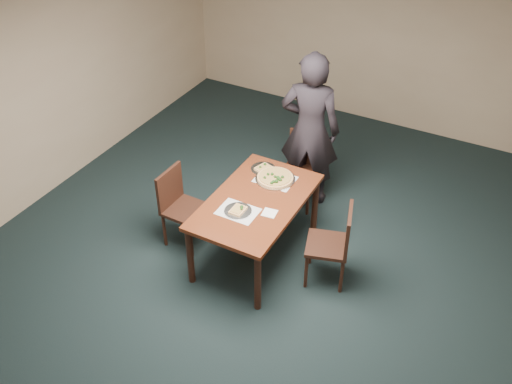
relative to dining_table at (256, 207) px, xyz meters
The scene contains 13 objects.
ground 0.84m from the dining_table, 74.51° to the right, with size 8.00×8.00×0.00m, color black.
room_shell 1.20m from the dining_table, 74.51° to the right, with size 8.00×8.00×8.00m.
dining_table is the anchor object (origin of this frame).
chair_far 1.15m from the dining_table, 89.27° to the left, with size 0.45×0.45×0.91m.
chair_left 0.89m from the dining_table, 168.01° to the right, with size 0.43×0.43×0.91m.
chair_right 0.90m from the dining_table, ahead, with size 0.52×0.52×0.91m.
diner 1.26m from the dining_table, 87.53° to the left, with size 0.70×0.46×1.92m, color black.
placemat_main 0.43m from the dining_table, 88.54° to the left, with size 0.42×0.32×0.00m, color white.
placemat_near 0.28m from the dining_table, 104.90° to the right, with size 0.40×0.30×0.00m, color white.
pizza_pan 0.43m from the dining_table, 88.17° to the left, with size 0.43×0.43×0.07m.
slice_plate_near 0.28m from the dining_table, 104.69° to the right, with size 0.28×0.28×0.06m.
slice_plate_far 0.57m from the dining_table, 109.94° to the left, with size 0.28×0.28×0.06m.
napkin 0.28m from the dining_table, 30.31° to the right, with size 0.14×0.14×0.01m, color white.
Camera 1 is at (2.08, -3.61, 4.35)m, focal length 40.00 mm.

